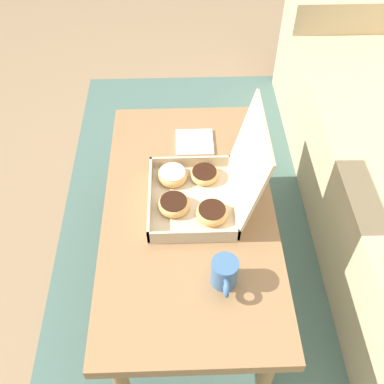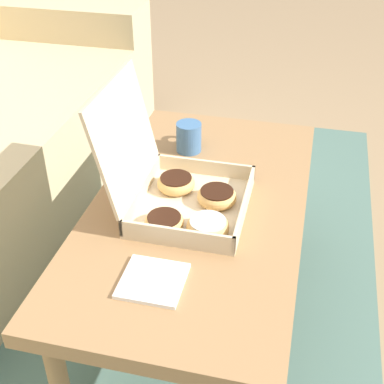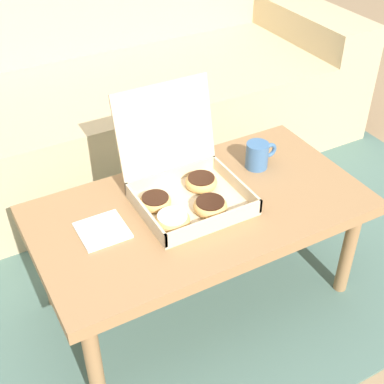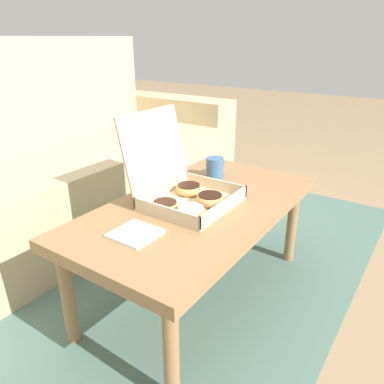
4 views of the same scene
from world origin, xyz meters
TOP-DOWN VIEW (x-y plane):
  - ground_plane at (0.00, 0.00)m, footprint 12.00×12.00m
  - area_rug at (0.00, 0.30)m, footprint 2.56×1.95m
  - coffee_table at (0.00, -0.15)m, footprint 1.00×0.54m
  - pastry_box at (-0.03, -0.11)m, footprint 0.31×0.34m
  - coffee_mug at (0.26, -0.06)m, footprint 0.11×0.07m
  - napkin_stack at (-0.30, -0.12)m, footprint 0.13×0.13m

SIDE VIEW (x-z plane):
  - ground_plane at x=0.00m, z-range 0.00..0.00m
  - area_rug at x=0.00m, z-range 0.00..0.01m
  - coffee_table at x=0.00m, z-range 0.16..0.56m
  - napkin_stack at x=-0.30m, z-range 0.40..0.41m
  - coffee_mug at x=0.26m, z-range 0.40..0.49m
  - pastry_box at x=-0.03m, z-range 0.30..0.61m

